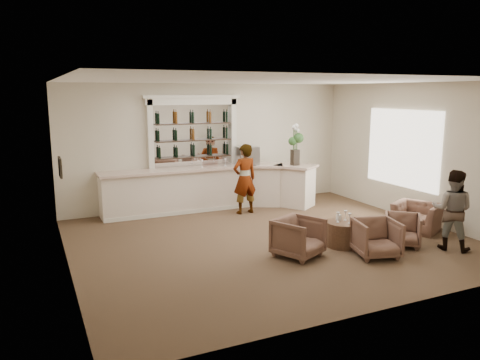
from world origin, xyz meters
The scene contains 19 objects.
ground centered at (0.00, 0.00, 0.00)m, with size 8.00×8.00×0.00m, color brown.
room_shell centered at (0.16, 0.71, 2.34)m, with size 8.04×7.02×3.32m.
bar_counter centered at (-0.16, 3.00, 0.57)m, with size 5.72×1.80×1.14m.
back_bar_alcove centered at (-0.50, 3.41, 2.03)m, with size 2.64×0.25×3.00m.
cocktail_table centered at (1.17, -0.93, 0.25)m, with size 0.70×0.70×0.50m, color #513623.
sommelier centered at (0.46, 2.26, 0.90)m, with size 0.65×0.43×1.80m, color gray.
guest centered at (2.99, -1.96, 0.80)m, with size 0.78×0.60×1.60m, color gray.
armchair_left centered at (0.02, -1.08, 0.37)m, with size 0.80×0.82×0.74m, color brown.
armchair_center centered at (1.36, -1.69, 0.36)m, with size 0.77×0.79×0.72m, color brown.
armchair_right centered at (2.29, -1.40, 0.32)m, with size 0.69×0.71×0.65m, color brown.
armchair_far centered at (3.34, -0.74, 0.31)m, with size 0.96×0.84×0.63m, color brown.
espresso_machine centered at (0.90, 3.03, 1.38)m, with size 0.55×0.47×0.49m, color #B5B5BA.
flower_vase centered at (2.01, 2.38, 1.76)m, with size 0.29×0.29×1.10m.
wine_glass_bar_left centered at (-0.39, 3.07, 1.25)m, with size 0.07×0.07×0.21m, color white, non-canonical shape.
wine_glass_bar_right centered at (0.26, 3.04, 1.25)m, with size 0.07×0.07×0.21m, color white, non-canonical shape.
wine_glass_tbl_a centered at (1.05, -0.90, 0.60)m, with size 0.07×0.07×0.21m, color white, non-canonical shape.
wine_glass_tbl_b centered at (1.27, -0.85, 0.60)m, with size 0.07×0.07×0.21m, color white, non-canonical shape.
wine_glass_tbl_c centered at (1.21, -1.06, 0.60)m, with size 0.07×0.07×0.21m, color white, non-canonical shape.
napkin_holder centered at (1.15, -0.79, 0.56)m, with size 0.08×0.08×0.12m, color silver.
Camera 1 is at (-4.51, -8.33, 3.07)m, focal length 35.00 mm.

